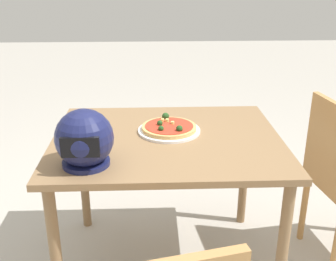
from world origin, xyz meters
The scene contains 4 objects.
dining_table centered at (0.00, 0.00, 0.66)m, with size 1.08×0.89×0.75m.
pizza_plate centered at (-0.01, -0.07, 0.75)m, with size 0.31×0.31×0.01m, color white.
pizza centered at (-0.01, -0.07, 0.77)m, with size 0.27×0.27×0.05m.
motorcycle_helmet centered at (0.34, 0.28, 0.86)m, with size 0.24×0.24×0.24m.
Camera 1 is at (0.07, 1.82, 1.51)m, focal length 44.27 mm.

